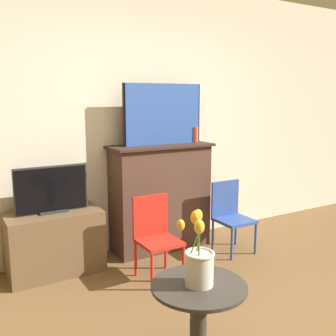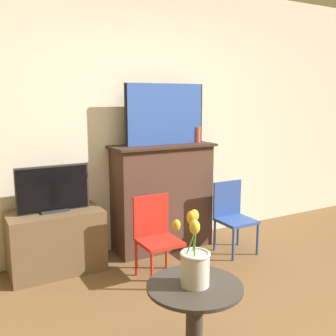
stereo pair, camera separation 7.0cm
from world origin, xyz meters
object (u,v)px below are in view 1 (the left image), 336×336
(tv_monitor, at_px, (52,190))
(chair_blue, at_px, (230,213))
(vase_tulips, at_px, (199,261))
(painting, at_px, (163,114))
(chair_red, at_px, (155,233))

(tv_monitor, relative_size, chair_blue, 0.89)
(tv_monitor, relative_size, vase_tulips, 1.54)
(painting, xyz_separation_m, tv_monitor, (-1.15, -0.05, -0.63))
(painting, height_order, chair_red, painting)
(chair_red, distance_m, chair_blue, 0.96)
(vase_tulips, bearing_deg, tv_monitor, 102.33)
(tv_monitor, xyz_separation_m, vase_tulips, (0.37, -1.71, -0.10))
(tv_monitor, xyz_separation_m, chair_red, (0.74, -0.53, -0.36))
(chair_red, bearing_deg, vase_tulips, -107.33)
(painting, height_order, chair_blue, painting)
(chair_red, height_order, vase_tulips, vase_tulips)
(painting, relative_size, chair_blue, 1.23)
(painting, bearing_deg, tv_monitor, -177.63)
(tv_monitor, bearing_deg, chair_red, -35.30)
(tv_monitor, height_order, chair_blue, tv_monitor)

